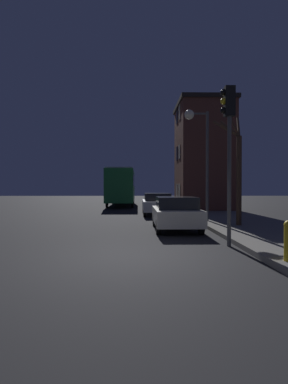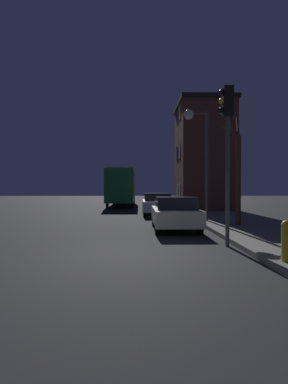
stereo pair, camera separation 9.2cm
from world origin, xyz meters
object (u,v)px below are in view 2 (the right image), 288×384
at_px(traffic_light, 227,133).
at_px(car_mid_lane, 157,203).
at_px(car_near_lane, 175,213).
at_px(fire_hydrant, 286,240).
at_px(streetlamp, 198,139).
at_px(bare_tree, 236,165).
at_px(bus, 122,185).

distance_m(traffic_light, car_mid_lane, 11.12).
bearing_deg(traffic_light, car_near_lane, 108.21).
bearing_deg(fire_hydrant, streetlamp, 92.39).
relative_size(streetlamp, car_mid_lane, 1.19).
bearing_deg(fire_hydrant, traffic_light, 103.55).
bearing_deg(fire_hydrant, bare_tree, 81.26).
bearing_deg(traffic_light, fire_hydrant, -76.45).
height_order(traffic_light, car_near_lane, traffic_light).
xyz_separation_m(traffic_light, car_near_lane, (-1.15, 3.49, -2.71)).
relative_size(traffic_light, bus, 0.48).
distance_m(bare_tree, car_mid_lane, 7.58).
bearing_deg(traffic_light, streetlamp, 87.53).
height_order(streetlamp, car_near_lane, streetlamp).
distance_m(bus, car_mid_lane, 10.74).
distance_m(bare_tree, fire_hydrant, 6.96).
bearing_deg(car_mid_lane, bare_tree, -65.01).
xyz_separation_m(streetlamp, traffic_light, (-0.25, -5.81, -0.76)).
distance_m(bus, fire_hydrant, 23.99).
xyz_separation_m(streetlamp, bus, (-4.61, 15.14, -2.08)).
height_order(traffic_light, car_mid_lane, traffic_light).
distance_m(streetlamp, fire_hydrant, 9.03).
relative_size(traffic_light, bare_tree, 0.95).
xyz_separation_m(bus, car_near_lane, (3.22, -17.46, -1.39)).
bearing_deg(bare_tree, car_mid_lane, 114.99).
bearing_deg(bare_tree, bus, 109.47).
relative_size(car_near_lane, car_mid_lane, 0.83).
bearing_deg(car_mid_lane, streetlamp, -70.42).
bearing_deg(car_near_lane, bare_tree, 11.87).
height_order(traffic_light, bus, traffic_light).
distance_m(bare_tree, bus, 17.92).
distance_m(traffic_light, bus, 21.44).
bearing_deg(streetlamp, traffic_light, -92.47).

